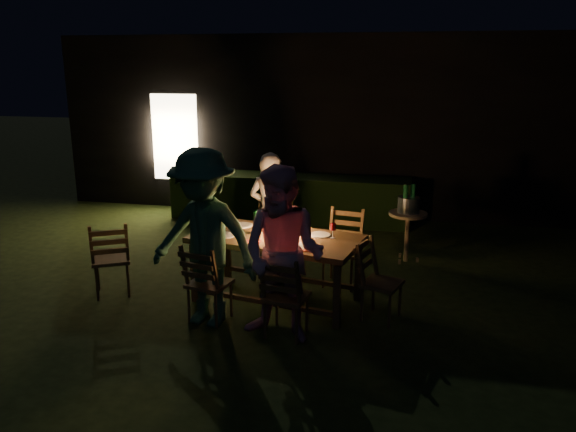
% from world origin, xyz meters
% --- Properties ---
extents(garden_envelope, '(40.00, 40.00, 3.20)m').
position_xyz_m(garden_envelope, '(-0.01, 6.15, 1.58)').
color(garden_envelope, black).
rests_on(garden_envelope, ground).
extents(dining_table, '(2.05, 1.29, 0.79)m').
position_xyz_m(dining_table, '(0.11, 0.29, 0.72)').
color(dining_table, '#473017').
rests_on(dining_table, ground).
extents(chair_near_left, '(0.49, 0.52, 0.93)m').
position_xyz_m(chair_near_left, '(-0.48, -0.38, 0.28)').
color(chair_near_left, '#473017').
rests_on(chair_near_left, ground).
extents(chair_near_right, '(0.47, 0.50, 0.93)m').
position_xyz_m(chair_near_right, '(0.41, -0.55, 0.28)').
color(chair_near_right, '#473017').
rests_on(chair_near_right, ground).
extents(chair_far_left, '(0.54, 0.57, 1.06)m').
position_xyz_m(chair_far_left, '(-0.19, 1.13, 0.32)').
color(chair_far_left, '#473017').
rests_on(chair_far_left, ground).
extents(chair_far_right, '(0.50, 0.53, 0.98)m').
position_xyz_m(chair_far_right, '(0.79, 0.94, 0.30)').
color(chair_far_right, '#473017').
rests_on(chair_far_right, ground).
extents(chair_end, '(0.54, 0.52, 0.91)m').
position_xyz_m(chair_end, '(1.32, 0.06, 0.27)').
color(chair_end, '#473017').
rests_on(chair_end, ground).
extents(chair_spare, '(0.60, 0.62, 0.97)m').
position_xyz_m(chair_spare, '(-1.86, 0.04, 0.29)').
color(chair_spare, '#473017').
rests_on(chair_spare, ground).
extents(person_house_side, '(0.65, 0.49, 1.62)m').
position_xyz_m(person_house_side, '(-0.18, 1.18, 0.81)').
color(person_house_side, beige).
rests_on(person_house_side, ground).
extents(person_opp_right, '(0.98, 0.82, 1.78)m').
position_xyz_m(person_opp_right, '(0.40, -0.60, 0.89)').
color(person_opp_right, pink).
rests_on(person_opp_right, ground).
extents(person_opp_left, '(1.33, 0.92, 1.90)m').
position_xyz_m(person_opp_left, '(-0.49, -0.43, 0.95)').
color(person_opp_left, '#2E5C3F').
rests_on(person_opp_left, ground).
extents(lantern, '(0.16, 0.16, 0.35)m').
position_xyz_m(lantern, '(0.17, 0.33, 0.95)').
color(lantern, white).
rests_on(lantern, dining_table).
extents(plate_far_left, '(0.25, 0.25, 0.01)m').
position_xyz_m(plate_far_left, '(-0.39, 0.61, 0.80)').
color(plate_far_left, white).
rests_on(plate_far_left, dining_table).
extents(plate_near_left, '(0.25, 0.25, 0.01)m').
position_xyz_m(plate_near_left, '(-0.47, 0.17, 0.80)').
color(plate_near_left, white).
rests_on(plate_near_left, dining_table).
extents(plate_far_right, '(0.25, 0.25, 0.01)m').
position_xyz_m(plate_far_right, '(0.59, 0.42, 0.80)').
color(plate_far_right, white).
rests_on(plate_far_right, dining_table).
extents(plate_near_right, '(0.25, 0.25, 0.01)m').
position_xyz_m(plate_near_right, '(0.51, -0.01, 0.80)').
color(plate_near_right, white).
rests_on(plate_near_right, dining_table).
extents(wineglass_a, '(0.06, 0.06, 0.18)m').
position_xyz_m(wineglass_a, '(-0.14, 0.62, 0.88)').
color(wineglass_a, '#59070F').
rests_on(wineglass_a, dining_table).
extents(wineglass_b, '(0.06, 0.06, 0.18)m').
position_xyz_m(wineglass_b, '(-0.62, 0.30, 0.88)').
color(wineglass_b, '#59070F').
rests_on(wineglass_b, dining_table).
extents(wineglass_c, '(0.06, 0.06, 0.18)m').
position_xyz_m(wineglass_c, '(0.35, -0.04, 0.88)').
color(wineglass_c, '#59070F').
rests_on(wineglass_c, dining_table).
extents(wineglass_d, '(0.06, 0.06, 0.18)m').
position_xyz_m(wineglass_d, '(0.75, 0.35, 0.88)').
color(wineglass_d, '#59070F').
rests_on(wineglass_d, dining_table).
extents(wineglass_e, '(0.06, 0.06, 0.18)m').
position_xyz_m(wineglass_e, '(-0.05, 0.01, 0.88)').
color(wineglass_e, silver).
rests_on(wineglass_e, dining_table).
extents(bottle_table, '(0.07, 0.07, 0.28)m').
position_xyz_m(bottle_table, '(-0.14, 0.33, 0.93)').
color(bottle_table, '#0F471E').
rests_on(bottle_table, dining_table).
extents(napkin_left, '(0.18, 0.14, 0.01)m').
position_xyz_m(napkin_left, '(-0.10, 0.00, 0.80)').
color(napkin_left, red).
rests_on(napkin_left, dining_table).
extents(napkin_right, '(0.18, 0.14, 0.01)m').
position_xyz_m(napkin_right, '(0.59, -0.11, 0.80)').
color(napkin_right, red).
rests_on(napkin_right, dining_table).
extents(phone, '(0.14, 0.07, 0.01)m').
position_xyz_m(phone, '(-0.56, 0.11, 0.80)').
color(phone, black).
rests_on(phone, dining_table).
extents(side_table, '(0.53, 0.53, 0.71)m').
position_xyz_m(side_table, '(1.57, 2.00, 0.63)').
color(side_table, olive).
rests_on(side_table, ground).
extents(ice_bucket, '(0.30, 0.30, 0.22)m').
position_xyz_m(ice_bucket, '(1.57, 2.00, 0.82)').
color(ice_bucket, '#A5A8AD').
rests_on(ice_bucket, side_table).
extents(bottle_bucket_a, '(0.07, 0.07, 0.32)m').
position_xyz_m(bottle_bucket_a, '(1.52, 1.96, 0.87)').
color(bottle_bucket_a, '#0F471E').
rests_on(bottle_bucket_a, side_table).
extents(bottle_bucket_b, '(0.07, 0.07, 0.32)m').
position_xyz_m(bottle_bucket_b, '(1.62, 2.04, 0.87)').
color(bottle_bucket_b, '#0F471E').
rests_on(bottle_bucket_b, side_table).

